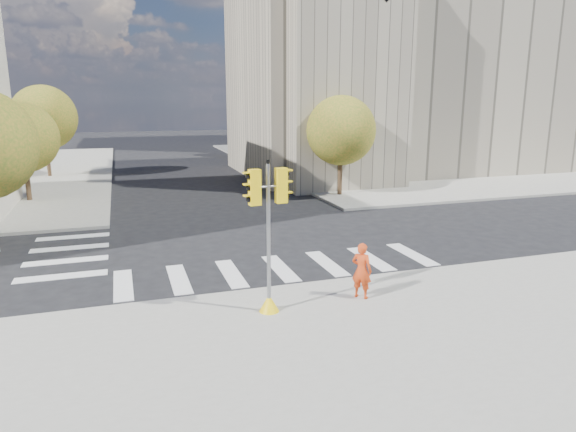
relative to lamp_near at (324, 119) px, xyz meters
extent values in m
plane|color=black|center=(-8.00, -14.00, -4.58)|extent=(160.00, 160.00, 0.00)
cube|color=gray|center=(-8.00, -25.00, -4.50)|extent=(30.00, 14.00, 0.15)
cube|color=gray|center=(12.00, 12.00, -4.50)|extent=(28.00, 40.00, 0.15)
cube|color=#9D937D|center=(9.00, 6.00, 2.42)|extent=(26.00, 14.00, 14.00)
cube|color=#9D937D|center=(1.00, 1.00, 2.42)|extent=(8.00, 8.00, 14.00)
cube|color=#9EA0A3|center=(14.00, 28.00, 10.42)|extent=(20.00, 18.00, 30.00)
cylinder|color=#382616|center=(-18.50, 0.00, -3.49)|extent=(0.28, 0.28, 2.17)
sphere|color=#365E1B|center=(-18.50, 0.00, -0.81)|extent=(4.00, 4.00, 4.00)
cylinder|color=#382616|center=(-18.50, 10.00, -3.27)|extent=(0.28, 0.28, 2.62)
sphere|color=#365E1B|center=(-18.50, 10.00, -0.03)|extent=(4.80, 4.80, 4.80)
cylinder|color=#382616|center=(-0.50, -4.00, -3.39)|extent=(0.28, 0.28, 2.38)
sphere|color=#365E1B|center=(-0.50, -4.00, -0.52)|extent=(4.20, 4.20, 4.20)
cylinder|color=#382616|center=(-0.50, 8.00, -3.32)|extent=(0.28, 0.28, 2.52)
sphere|color=#365E1B|center=(-0.50, 8.00, -0.22)|extent=(4.60, 4.60, 4.60)
cylinder|color=#382616|center=(-0.50, 20.00, -3.44)|extent=(0.28, 0.28, 2.27)
sphere|color=#365E1B|center=(-0.50, 20.00, -0.70)|extent=(4.00, 4.00, 4.00)
cylinder|color=black|center=(0.00, 0.00, -0.43)|extent=(0.12, 0.12, 8.00)
cube|color=black|center=(0.00, 0.00, 3.57)|extent=(0.35, 0.18, 0.22)
cylinder|color=black|center=(0.00, 14.00, -0.43)|extent=(0.12, 0.12, 8.00)
cube|color=black|center=(0.00, 14.00, 3.57)|extent=(0.35, 0.18, 0.22)
cone|color=yellow|center=(-9.63, -19.85, -4.18)|extent=(0.56, 0.56, 0.50)
cylinder|color=gray|center=(-9.63, -19.85, -2.36)|extent=(0.11, 0.11, 4.14)
cylinder|color=black|center=(-9.63, -19.85, -0.24)|extent=(0.07, 0.07, 0.12)
cylinder|color=gray|center=(-9.63, -19.85, -0.89)|extent=(0.90, 0.16, 0.06)
cube|color=yellow|center=(-10.01, -19.89, -0.89)|extent=(0.32, 0.25, 0.95)
cube|color=yellow|center=(-9.25, -19.81, -0.89)|extent=(0.32, 0.25, 0.95)
imported|color=red|center=(-6.74, -19.72, -3.58)|extent=(0.71, 0.73, 1.69)
camera|label=1|loc=(-13.31, -32.74, 1.40)|focal=32.00mm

